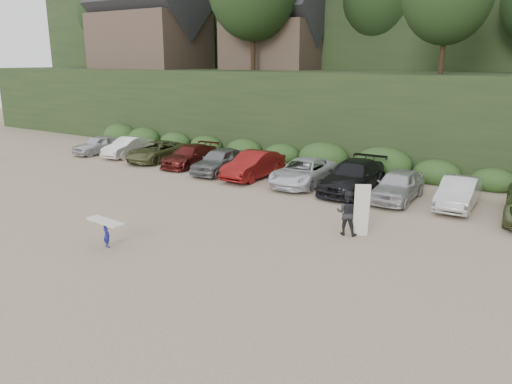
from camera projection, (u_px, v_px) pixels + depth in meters
The scene contains 5 objects.
ground at pixel (218, 241), 19.47m from camera, with size 120.00×120.00×0.00m, color tan.
hillside_backdrop at pixel (452, 10), 45.73m from camera, with size 90.00×41.50×28.00m.
parked_cars at pixel (340, 176), 26.97m from camera, with size 39.39×6.26×1.63m.
child_surfer at pixel (106, 229), 18.71m from camera, with size 1.80×0.67×1.06m.
adult_surfer at pixel (348, 212), 19.99m from camera, with size 1.40×0.85×2.18m.
Camera 1 is at (11.28, -14.50, 6.90)m, focal length 35.00 mm.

